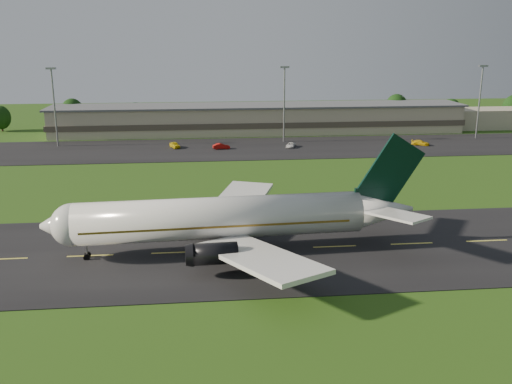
{
  "coord_description": "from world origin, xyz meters",
  "views": [
    {
      "loc": [
        -18.44,
        -72.25,
        28.27
      ],
      "look_at": [
        -10.1,
        8.0,
        6.0
      ],
      "focal_mm": 40.0,
      "sensor_mm": 36.0,
      "label": 1
    }
  ],
  "objects": [
    {
      "name": "service_vehicle_a",
      "position": [
        -24.3,
        74.17,
        0.85
      ],
      "size": [
        3.25,
        4.72,
        1.49
      ],
      "primitive_type": "imported",
      "rotation": [
        0.0,
        0.0,
        0.38
      ],
      "color": "gold",
      "rests_on": "apron"
    },
    {
      "name": "light_mast_centre",
      "position": [
        5.0,
        80.0,
        12.74
      ],
      "size": [
        2.4,
        1.2,
        20.35
      ],
      "color": "gray",
      "rests_on": "ground"
    },
    {
      "name": "tree_line",
      "position": [
        34.58,
        106.0,
        4.97
      ],
      "size": [
        198.31,
        8.84,
        10.16
      ],
      "color": "black",
      "rests_on": "ground"
    },
    {
      "name": "ground",
      "position": [
        0.0,
        0.0,
        0.0
      ],
      "size": [
        360.0,
        360.0,
        0.0
      ],
      "primitive_type": "plane",
      "color": "#1D4110",
      "rests_on": "ground"
    },
    {
      "name": "service_vehicle_d",
      "position": [
        40.21,
        71.03,
        0.78
      ],
      "size": [
        5.01,
        3.75,
        1.35
      ],
      "primitive_type": "imported",
      "rotation": [
        0.0,
        0.0,
        1.11
      ],
      "color": "yellow",
      "rests_on": "apron"
    },
    {
      "name": "service_vehicle_b",
      "position": [
        -12.42,
        71.33,
        0.82
      ],
      "size": [
        4.48,
        1.91,
        1.44
      ],
      "primitive_type": "imported",
      "rotation": [
        0.0,
        0.0,
        1.66
      ],
      "color": "#9A0D0A",
      "rests_on": "apron"
    },
    {
      "name": "apron",
      "position": [
        0.0,
        72.0,
        0.05
      ],
      "size": [
        260.0,
        30.0,
        0.1
      ],
      "primitive_type": "cube",
      "color": "black",
      "rests_on": "ground"
    },
    {
      "name": "light_mast_west",
      "position": [
        -55.0,
        80.0,
        12.74
      ],
      "size": [
        2.4,
        1.2,
        20.35
      ],
      "color": "gray",
      "rests_on": "ground"
    },
    {
      "name": "airliner",
      "position": [
        -14.87,
        0.04,
        4.66
      ],
      "size": [
        51.3,
        42.13,
        15.57
      ],
      "rotation": [
        0.0,
        0.0,
        0.05
      ],
      "color": "silver",
      "rests_on": "ground"
    },
    {
      "name": "taxiway",
      "position": [
        0.0,
        0.0,
        0.05
      ],
      "size": [
        220.0,
        30.0,
        0.1
      ],
      "primitive_type": "cube",
      "color": "black",
      "rests_on": "ground"
    },
    {
      "name": "service_vehicle_c",
      "position": [
        5.65,
        71.82,
        0.69
      ],
      "size": [
        3.38,
        4.71,
        1.19
      ],
      "primitive_type": "imported",
      "rotation": [
        0.0,
        0.0,
        -0.37
      ],
      "color": "white",
      "rests_on": "apron"
    },
    {
      "name": "terminal",
      "position": [
        6.4,
        96.18,
        3.99
      ],
      "size": [
        145.0,
        16.0,
        8.4
      ],
      "color": "#B5AA8A",
      "rests_on": "ground"
    },
    {
      "name": "light_mast_east",
      "position": [
        60.0,
        80.0,
        12.74
      ],
      "size": [
        2.4,
        1.2,
        20.35
      ],
      "color": "gray",
      "rests_on": "ground"
    }
  ]
}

